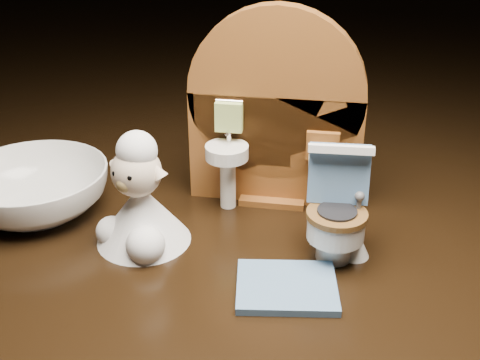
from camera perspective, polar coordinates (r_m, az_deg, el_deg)
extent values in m
cube|color=black|center=(0.45, 2.00, -11.28)|extent=(2.50, 2.50, 0.10)
cube|color=brown|center=(0.46, 3.32, 3.00)|extent=(0.13, 0.02, 0.09)
cylinder|color=brown|center=(0.44, 3.47, 8.10)|extent=(0.13, 0.02, 0.13)
cube|color=brown|center=(0.48, 3.19, -1.45)|extent=(0.05, 0.04, 0.01)
cylinder|color=white|center=(0.45, -1.15, -0.04)|extent=(0.01, 0.01, 0.04)
cylinder|color=white|center=(0.44, -1.26, 2.67)|extent=(0.03, 0.03, 0.01)
cylinder|color=silver|center=(0.44, -1.05, 4.31)|extent=(0.00, 0.00, 0.01)
cube|color=#AFC867|center=(0.44, -1.07, 5.99)|extent=(0.02, 0.01, 0.02)
cube|color=brown|center=(0.44, 7.84, 3.19)|extent=(0.02, 0.01, 0.02)
cylinder|color=beige|center=(0.44, 7.75, 2.16)|extent=(0.02, 0.02, 0.02)
cylinder|color=white|center=(0.41, 8.90, -6.22)|extent=(0.02, 0.02, 0.02)
cylinder|color=white|center=(0.39, 9.08, -4.43)|extent=(0.04, 0.04, 0.02)
cylinder|color=brown|center=(0.39, 9.18, -3.27)|extent=(0.04, 0.04, 0.00)
cube|color=white|center=(0.42, 8.99, -2.96)|extent=(0.03, 0.02, 0.05)
cube|color=#547AA4|center=(0.39, 9.35, 0.58)|extent=(0.04, 0.02, 0.04)
cube|color=white|center=(0.38, 9.58, 2.89)|extent=(0.04, 0.01, 0.01)
cylinder|color=#9CA124|center=(0.40, 10.55, 0.61)|extent=(0.01, 0.01, 0.01)
cube|color=#547AA4|center=(0.38, 4.45, -10.06)|extent=(0.07, 0.06, 0.00)
cone|color=white|center=(0.41, 10.85, -5.72)|extent=(0.02, 0.02, 0.02)
cylinder|color=#59595B|center=(0.40, 11.10, -3.27)|extent=(0.00, 0.00, 0.03)
sphere|color=#59595B|center=(0.39, 11.28, -1.53)|extent=(0.01, 0.01, 0.01)
cone|color=white|center=(0.42, -9.26, -3.12)|extent=(0.07, 0.07, 0.04)
sphere|color=white|center=(0.40, -8.94, -6.09)|extent=(0.03, 0.03, 0.03)
sphere|color=white|center=(0.43, -12.07, -4.79)|extent=(0.02, 0.02, 0.02)
sphere|color=beige|center=(0.40, -9.80, 0.78)|extent=(0.03, 0.03, 0.03)
sphere|color=olive|center=(0.39, -10.83, -0.33)|extent=(0.01, 0.01, 0.01)
sphere|color=white|center=(0.40, -9.76, 2.73)|extent=(0.03, 0.03, 0.03)
cone|color=beige|center=(0.41, -11.33, 1.91)|extent=(0.02, 0.01, 0.02)
cone|color=beige|center=(0.39, -7.90, 0.98)|extent=(0.02, 0.01, 0.02)
sphere|color=black|center=(0.39, -11.74, 0.62)|extent=(0.00, 0.00, 0.00)
sphere|color=black|center=(0.39, -10.38, 0.23)|extent=(0.00, 0.00, 0.00)
imported|color=white|center=(0.48, -18.87, -0.93)|extent=(0.14, 0.14, 0.03)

